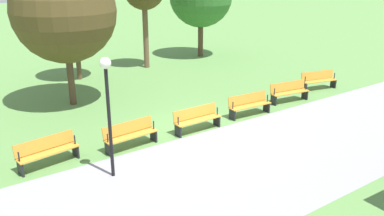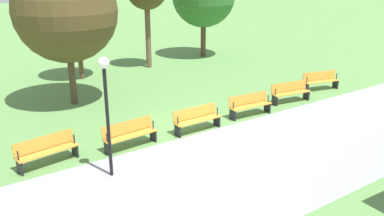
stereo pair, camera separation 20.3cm
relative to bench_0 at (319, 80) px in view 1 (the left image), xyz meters
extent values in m
plane|color=#5B8C47|center=(8.05, 0.94, -0.48)|extent=(120.00, 120.00, 0.00)
cube|color=#939399|center=(8.05, 4.01, -0.47)|extent=(30.90, 5.72, 0.01)
cube|color=orange|center=(0.02, 0.07, -0.03)|extent=(1.95, 0.84, 0.04)
cube|color=orange|center=(-0.03, -0.13, 0.21)|extent=(1.88, 0.51, 0.40)
cube|color=black|center=(-0.85, 0.26, -0.26)|extent=(0.14, 0.38, 0.43)
cylinder|color=black|center=(-0.85, 0.28, 0.13)|extent=(0.05, 0.05, 0.30)
cube|color=black|center=(0.88, -0.12, -0.26)|extent=(0.14, 0.38, 0.43)
cylinder|color=black|center=(0.89, -0.10, 0.13)|extent=(0.05, 0.05, 0.30)
cube|color=orange|center=(2.67, 0.55, -0.03)|extent=(1.94, 0.71, 0.04)
cube|color=orange|center=(2.64, 0.36, 0.21)|extent=(1.90, 0.38, 0.40)
cube|color=black|center=(1.79, 0.68, -0.26)|extent=(0.11, 0.38, 0.43)
cylinder|color=black|center=(1.79, 0.70, 0.13)|extent=(0.05, 0.05, 0.30)
cube|color=black|center=(3.55, 0.43, -0.26)|extent=(0.11, 0.38, 0.43)
cylinder|color=black|center=(3.56, 0.45, 0.13)|extent=(0.05, 0.05, 0.30)
cube|color=orange|center=(5.35, 0.85, -0.03)|extent=(1.93, 0.58, 0.04)
cube|color=orange|center=(5.34, 0.65, 0.21)|extent=(1.90, 0.24, 0.40)
cube|color=black|center=(4.47, 0.91, -0.26)|extent=(0.09, 0.38, 0.43)
cylinder|color=black|center=(4.47, 0.93, 0.13)|extent=(0.05, 0.05, 0.30)
cube|color=black|center=(6.24, 0.78, -0.26)|extent=(0.09, 0.38, 0.43)
cylinder|color=black|center=(6.24, 0.80, 0.13)|extent=(0.05, 0.05, 0.30)
cube|color=orange|center=(8.05, 0.94, -0.03)|extent=(1.90, 0.44, 0.04)
cube|color=orange|center=(8.05, 0.74, 0.21)|extent=(1.90, 0.10, 0.40)
cube|color=black|center=(7.16, 0.94, -0.26)|extent=(0.06, 0.37, 0.43)
cylinder|color=black|center=(7.16, 0.96, 0.13)|extent=(0.04, 0.04, 0.30)
cube|color=black|center=(8.94, 0.94, -0.26)|extent=(0.06, 0.37, 0.43)
cylinder|color=black|center=(8.94, 0.96, 0.13)|extent=(0.04, 0.04, 0.30)
cube|color=orange|center=(10.75, 0.85, -0.03)|extent=(1.93, 0.58, 0.04)
cube|color=orange|center=(10.77, 0.65, 0.21)|extent=(1.90, 0.24, 0.40)
cube|color=black|center=(9.86, 0.78, -0.26)|extent=(0.09, 0.38, 0.43)
cylinder|color=black|center=(9.86, 0.80, 0.13)|extent=(0.05, 0.05, 0.30)
cube|color=black|center=(11.64, 0.91, -0.26)|extent=(0.09, 0.38, 0.43)
cylinder|color=black|center=(11.64, 0.93, 0.13)|extent=(0.05, 0.05, 0.30)
cube|color=orange|center=(13.43, 0.55, -0.03)|extent=(1.94, 0.71, 0.04)
cube|color=orange|center=(13.46, 0.36, 0.21)|extent=(1.90, 0.38, 0.40)
cube|color=black|center=(12.55, 0.43, -0.26)|extent=(0.11, 0.38, 0.43)
cylinder|color=black|center=(12.55, 0.45, 0.13)|extent=(0.05, 0.05, 0.30)
cube|color=black|center=(14.32, 0.68, -0.26)|extent=(0.11, 0.38, 0.43)
cylinder|color=black|center=(14.31, 0.70, 0.13)|extent=(0.05, 0.05, 0.30)
cylinder|color=#4C3828|center=(10.77, -4.80, 0.85)|extent=(0.29, 0.29, 2.66)
sphere|color=#4C3D1E|center=(10.77, -4.80, 3.59)|extent=(4.34, 4.34, 4.34)
cylinder|color=brown|center=(4.76, -8.88, 1.42)|extent=(0.32, 0.32, 3.80)
cylinder|color=brown|center=(9.04, -8.64, 0.96)|extent=(0.26, 0.26, 2.87)
sphere|color=#4C3D1E|center=(9.04, -8.64, 3.36)|extent=(2.97, 2.97, 2.97)
cylinder|color=#4C3828|center=(0.25, -9.58, 0.85)|extent=(0.35, 0.35, 2.65)
cylinder|color=black|center=(12.09, 2.26, 1.15)|extent=(0.10, 0.10, 3.26)
sphere|color=white|center=(12.09, 2.26, 2.92)|extent=(0.32, 0.32, 0.32)
camera|label=1|loc=(16.33, 12.35, 5.44)|focal=38.18mm
camera|label=2|loc=(16.16, 12.47, 5.44)|focal=38.18mm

